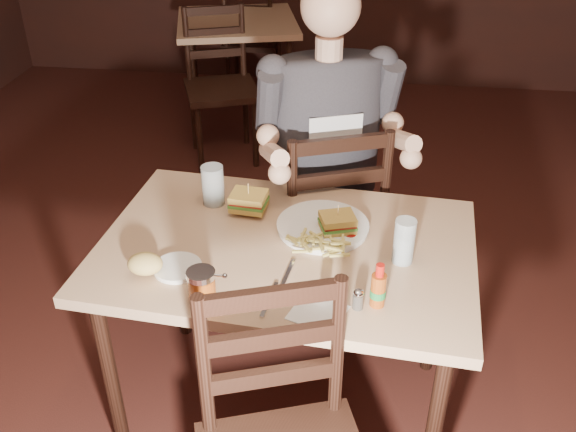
# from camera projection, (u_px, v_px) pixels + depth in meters

# --- Properties ---
(room_shell) EXTENTS (7.00, 7.00, 7.00)m
(room_shell) POSITION_uv_depth(u_px,v_px,m) (347.00, 46.00, 1.85)
(room_shell) COLOR black
(room_shell) RESTS_ON ground
(main_table) EXTENTS (1.28, 0.91, 0.77)m
(main_table) POSITION_uv_depth(u_px,v_px,m) (286.00, 264.00, 2.15)
(main_table) COLOR tan
(main_table) RESTS_ON ground
(bg_table) EXTENTS (0.98, 0.98, 0.77)m
(bg_table) POSITION_uv_depth(u_px,v_px,m) (237.00, 33.00, 4.43)
(bg_table) COLOR tan
(bg_table) RESTS_ON ground
(chair_far) EXTENTS (0.60, 0.63, 0.99)m
(chair_far) POSITION_uv_depth(u_px,v_px,m) (322.00, 221.00, 2.74)
(chair_far) COLOR black
(chair_far) RESTS_ON ground
(bg_chair_far) EXTENTS (0.43, 0.47, 0.91)m
(bg_chair_far) POSITION_uv_depth(u_px,v_px,m) (252.00, 41.00, 5.01)
(bg_chair_far) COLOR black
(bg_chair_far) RESTS_ON ground
(bg_chair_near) EXTENTS (0.58, 0.61, 0.95)m
(bg_chair_near) POSITION_uv_depth(u_px,v_px,m) (222.00, 90.00, 4.08)
(bg_chair_near) COLOR black
(bg_chair_near) RESTS_ON ground
(diner) EXTENTS (0.70, 0.63, 1.00)m
(diner) POSITION_uv_depth(u_px,v_px,m) (330.00, 114.00, 2.42)
(diner) COLOR #302F35
(diner) RESTS_ON chair_far
(dinner_plate) EXTENTS (0.33, 0.33, 0.02)m
(dinner_plate) POSITION_uv_depth(u_px,v_px,m) (323.00, 227.00, 2.18)
(dinner_plate) COLOR white
(dinner_plate) RESTS_ON main_table
(sandwich_left) EXTENTS (0.13, 0.11, 0.10)m
(sandwich_left) POSITION_uv_depth(u_px,v_px,m) (249.00, 196.00, 2.24)
(sandwich_left) COLOR gold
(sandwich_left) RESTS_ON dinner_plate
(sandwich_right) EXTENTS (0.14, 0.12, 0.10)m
(sandwich_right) POSITION_uv_depth(u_px,v_px,m) (338.00, 218.00, 2.12)
(sandwich_right) COLOR gold
(sandwich_right) RESTS_ON dinner_plate
(fries_pile) EXTENTS (0.25, 0.18, 0.04)m
(fries_pile) POSITION_uv_depth(u_px,v_px,m) (318.00, 243.00, 2.05)
(fries_pile) COLOR #CBBC5E
(fries_pile) RESTS_ON dinner_plate
(ketchup_dollop) EXTENTS (0.04, 0.04, 0.01)m
(ketchup_dollop) POSITION_uv_depth(u_px,v_px,m) (350.00, 235.00, 2.12)
(ketchup_dollop) COLOR maroon
(ketchup_dollop) RESTS_ON dinner_plate
(glass_left) EXTENTS (0.09, 0.09, 0.15)m
(glass_left) POSITION_uv_depth(u_px,v_px,m) (213.00, 185.00, 2.29)
(glass_left) COLOR silver
(glass_left) RESTS_ON main_table
(glass_right) EXTENTS (0.07, 0.07, 0.15)m
(glass_right) POSITION_uv_depth(u_px,v_px,m) (404.00, 241.00, 1.99)
(glass_right) COLOR silver
(glass_right) RESTS_ON main_table
(hot_sauce) EXTENTS (0.05, 0.05, 0.14)m
(hot_sauce) POSITION_uv_depth(u_px,v_px,m) (379.00, 285.00, 1.81)
(hot_sauce) COLOR #8A3A0F
(hot_sauce) RESTS_ON main_table
(salt_shaker) EXTENTS (0.03, 0.03, 0.06)m
(salt_shaker) POSITION_uv_depth(u_px,v_px,m) (324.00, 290.00, 1.86)
(salt_shaker) COLOR white
(salt_shaker) RESTS_ON main_table
(pepper_shaker) EXTENTS (0.04, 0.04, 0.06)m
(pepper_shaker) POSITION_uv_depth(u_px,v_px,m) (358.00, 300.00, 1.82)
(pepper_shaker) COLOR #38332D
(pepper_shaker) RESTS_ON main_table
(syrup_dispenser) EXTENTS (0.09, 0.09, 0.11)m
(syrup_dispenser) POSITION_uv_depth(u_px,v_px,m) (202.00, 287.00, 1.83)
(syrup_dispenser) COLOR #8A3A0F
(syrup_dispenser) RESTS_ON main_table
(napkin) EXTENTS (0.18, 0.18, 0.00)m
(napkin) POSITION_uv_depth(u_px,v_px,m) (318.00, 313.00, 1.82)
(napkin) COLOR white
(napkin) RESTS_ON main_table
(knife) EXTENTS (0.04, 0.21, 0.00)m
(knife) POSITION_uv_depth(u_px,v_px,m) (285.00, 280.00, 1.94)
(knife) COLOR silver
(knife) RESTS_ON napkin
(fork) EXTENTS (0.03, 0.16, 0.01)m
(fork) POSITION_uv_depth(u_px,v_px,m) (269.00, 299.00, 1.86)
(fork) COLOR silver
(fork) RESTS_ON napkin
(side_plate) EXTENTS (0.16, 0.16, 0.01)m
(side_plate) POSITION_uv_depth(u_px,v_px,m) (178.00, 269.00, 1.99)
(side_plate) COLOR white
(side_plate) RESTS_ON main_table
(bread_roll) EXTENTS (0.12, 0.10, 0.06)m
(bread_roll) POSITION_uv_depth(u_px,v_px,m) (145.00, 264.00, 1.95)
(bread_roll) COLOR tan
(bread_roll) RESTS_ON side_plate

